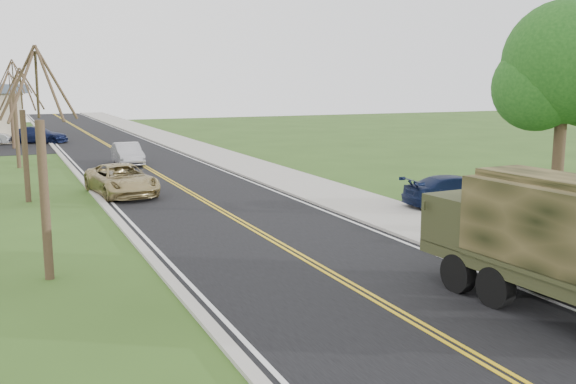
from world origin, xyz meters
TOP-DOWN VIEW (x-y plane):
  - road at (0.00, 40.00)m, footprint 8.00×120.00m
  - curb_right at (4.15, 40.00)m, footprint 0.30×120.00m
  - sidewalk_right at (5.90, 40.00)m, footprint 3.20×120.00m
  - curb_left at (-4.15, 40.00)m, footprint 0.30×120.00m
  - leafy_tree at (11.00, 10.01)m, footprint 4.83×4.50m
  - bare_tree_a at (-7.00, 10.00)m, footprint 1.93×2.26m
  - bare_tree_b at (-7.00, 22.00)m, footprint 1.83×2.14m
  - bare_tree_c at (-7.00, 34.00)m, footprint 2.04×2.39m
  - bare_tree_d at (-7.00, 46.00)m, footprint 1.88×2.20m
  - military_truck at (3.21, 2.79)m, footprint 2.53×6.38m
  - suv_champagne at (-3.00, 22.03)m, footprint 2.94×5.35m
  - sedan_silver at (-0.80, 32.59)m, footprint 1.54×4.23m
  - pickup_navy at (9.13, 13.40)m, footprint 4.76×2.31m
  - lot_car_navy at (-5.00, 50.00)m, footprint 5.18×3.68m

SIDE VIEW (x-z plane):
  - road at x=0.00m, z-range 0.00..0.01m
  - sidewalk_right at x=5.90m, z-range 0.00..0.10m
  - curb_left at x=-4.15m, z-range 0.00..0.10m
  - curb_right at x=4.15m, z-range 0.00..0.12m
  - pickup_navy at x=9.13m, z-range 0.00..1.33m
  - sedan_silver at x=-0.80m, z-range 0.00..1.38m
  - lot_car_navy at x=-5.00m, z-range 0.00..1.39m
  - suv_champagne at x=-3.00m, z-range 0.00..1.42m
  - military_truck at x=3.21m, z-range 0.23..3.35m
  - bare_tree_b at x=-7.00m, z-range -0.39..5.34m
  - bare_tree_d at x=-7.00m, z-range -0.40..5.50m
  - bare_tree_a at x=-7.00m, z-range -0.41..5.66m
  - bare_tree_c at x=-7.00m, z-range -0.44..5.99m
  - leafy_tree at x=11.00m, z-range 1.44..9.54m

